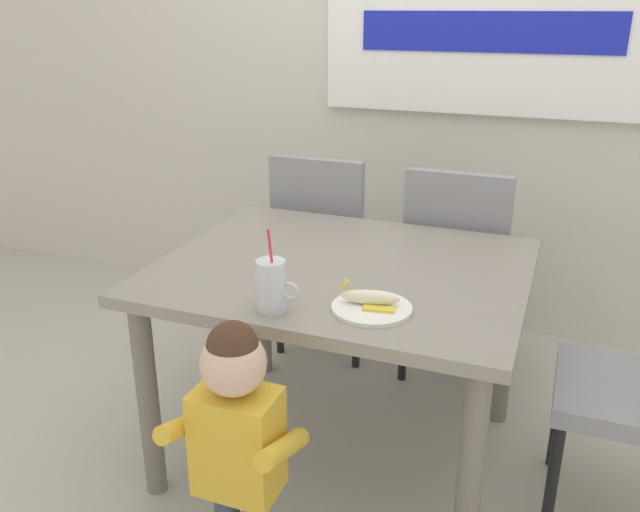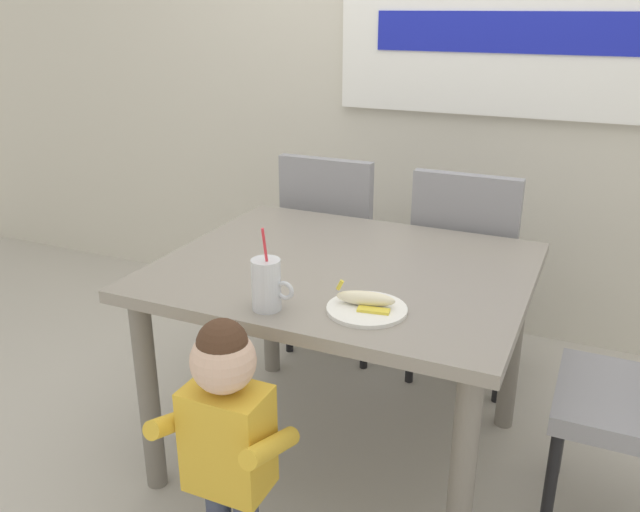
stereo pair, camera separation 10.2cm
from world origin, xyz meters
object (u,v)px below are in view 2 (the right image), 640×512
object	(u,v)px
dining_chair_left	(335,244)
snack_plate	(367,309)
toddler_standing	(227,428)
milk_cup	(267,287)
dining_chair_right	(466,266)
peeled_banana	(366,299)
dining_table	(344,293)

from	to	relation	value
dining_chair_left	snack_plate	size ratio (longest dim) A/B	4.17
dining_chair_left	toddler_standing	world-z (taller)	dining_chair_left
toddler_standing	milk_cup	size ratio (longest dim) A/B	3.33
milk_cup	dining_chair_right	bearing A→B (deg)	72.34
peeled_banana	dining_chair_right	bearing A→B (deg)	84.79
milk_cup	snack_plate	bearing A→B (deg)	21.09
dining_table	peeled_banana	size ratio (longest dim) A/B	6.87
dining_chair_right	milk_cup	size ratio (longest dim) A/B	3.82
toddler_standing	peeled_banana	distance (m)	0.52
dining_chair_left	peeled_banana	xyz separation A→B (m)	(0.52, -1.00, 0.24)
dining_chair_left	snack_plate	xyz separation A→B (m)	(0.52, -1.01, 0.22)
milk_cup	peeled_banana	distance (m)	0.28
snack_plate	peeled_banana	size ratio (longest dim) A/B	1.32
snack_plate	milk_cup	bearing A→B (deg)	-158.91
dining_table	toddler_standing	distance (m)	0.68
dining_chair_left	peeled_banana	size ratio (longest dim) A/B	5.49
dining_chair_left	milk_cup	size ratio (longest dim) A/B	3.82
toddler_standing	peeled_banana	world-z (taller)	toddler_standing
toddler_standing	snack_plate	xyz separation A→B (m)	(0.25, 0.37, 0.23)
dining_chair_right	dining_chair_left	bearing A→B (deg)	-2.77
dining_chair_left	toddler_standing	distance (m)	1.41
dining_chair_right	toddler_standing	size ratio (longest dim) A/B	1.15
dining_table	snack_plate	size ratio (longest dim) A/B	5.22
toddler_standing	milk_cup	world-z (taller)	milk_cup
milk_cup	dining_chair_left	bearing A→B (deg)	103.12
milk_cup	snack_plate	world-z (taller)	milk_cup
dining_table	dining_chair_right	distance (m)	0.74
dining_table	dining_chair_right	world-z (taller)	dining_chair_right
peeled_banana	dining_table	bearing A→B (deg)	122.56
dining_chair_right	toddler_standing	distance (m)	1.39
dining_table	peeled_banana	bearing A→B (deg)	-57.44
snack_plate	toddler_standing	bearing A→B (deg)	-123.86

